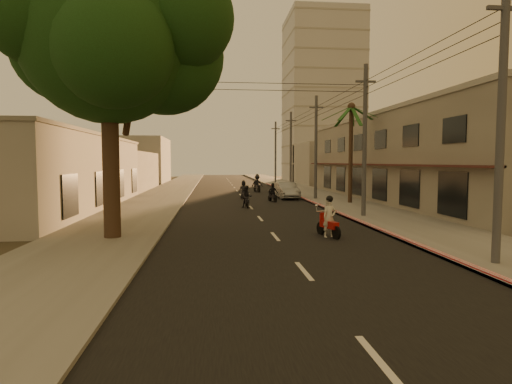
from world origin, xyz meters
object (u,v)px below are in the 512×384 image
(palm_tree, at_px, (351,112))
(scooter_far_b, at_px, (257,184))
(scooter_red, at_px, (329,219))
(scooter_mid_a, at_px, (247,198))
(scooter_far_a, at_px, (244,191))
(parked_car, at_px, (286,190))
(scooter_mid_b, at_px, (273,193))
(broadleaf_tree, at_px, (118,38))

(palm_tree, height_order, scooter_far_b, palm_tree)
(scooter_red, height_order, scooter_mid_a, scooter_red)
(scooter_far_a, xyz_separation_m, parked_car, (3.87, 0.10, -0.01))
(palm_tree, bearing_deg, scooter_far_b, 113.25)
(scooter_mid_a, bearing_deg, scooter_far_a, 87.19)
(parked_car, bearing_deg, palm_tree, -54.63)
(scooter_red, relative_size, scooter_far_a, 1.07)
(palm_tree, distance_m, scooter_mid_a, 10.67)
(scooter_mid_a, distance_m, scooter_far_a, 7.13)
(palm_tree, distance_m, scooter_far_a, 11.49)
(scooter_far_b, bearing_deg, scooter_mid_a, -110.99)
(scooter_far_b, bearing_deg, scooter_mid_b, -101.89)
(scooter_mid_b, bearing_deg, scooter_red, -106.05)
(broadleaf_tree, relative_size, scooter_far_b, 6.07)
(scooter_red, distance_m, parked_car, 19.69)
(scooter_far_a, distance_m, parked_car, 3.87)
(palm_tree, bearing_deg, scooter_red, -111.53)
(broadleaf_tree, relative_size, scooter_red, 6.53)
(scooter_red, relative_size, scooter_mid_a, 1.12)
(palm_tree, height_order, scooter_mid_a, palm_tree)
(scooter_red, xyz_separation_m, parked_car, (1.51, 19.63, -0.07))
(broadleaf_tree, bearing_deg, parked_car, 61.34)
(palm_tree, xyz_separation_m, scooter_red, (-5.66, -14.35, -6.33))
(scooter_mid_a, distance_m, scooter_mid_b, 4.89)
(scooter_far_a, bearing_deg, palm_tree, -28.74)
(scooter_far_a, height_order, scooter_far_b, scooter_far_b)
(palm_tree, relative_size, scooter_mid_a, 4.94)
(palm_tree, xyz_separation_m, scooter_far_a, (-8.02, 5.17, -6.39))
(scooter_mid_a, relative_size, scooter_far_b, 0.83)
(scooter_mid_a, xyz_separation_m, scooter_far_a, (0.27, 7.12, 0.03))
(scooter_far_b, relative_size, parked_car, 0.43)
(scooter_red, height_order, parked_car, scooter_red)
(broadleaf_tree, bearing_deg, scooter_mid_b, 61.39)
(broadleaf_tree, distance_m, scooter_mid_a, 15.55)
(scooter_red, distance_m, scooter_mid_a, 12.68)
(scooter_mid_a, bearing_deg, scooter_red, -78.64)
(scooter_red, xyz_separation_m, scooter_far_b, (-0.25, 28.12, 0.09))
(scooter_far_b, distance_m, parked_car, 8.68)
(palm_tree, relative_size, scooter_far_b, 4.11)
(palm_tree, relative_size, scooter_mid_b, 5.17)
(palm_tree, distance_m, scooter_red, 16.67)
(scooter_far_b, height_order, parked_car, scooter_far_b)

